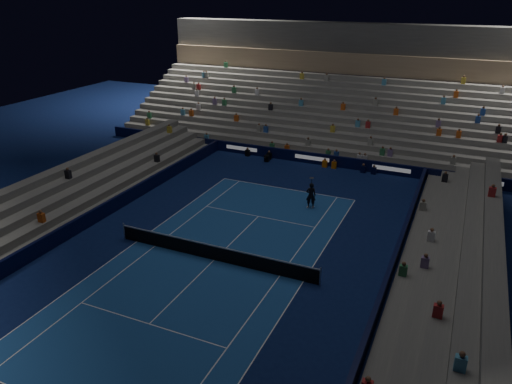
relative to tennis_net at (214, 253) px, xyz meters
name	(u,v)px	position (x,y,z in m)	size (l,w,h in m)	color
ground	(214,260)	(0.00, 0.00, -0.50)	(90.00, 90.00, 0.00)	#0B1746
court_surface	(214,260)	(0.00, 0.00, -0.50)	(10.97, 23.77, 0.01)	navy
sponsor_barrier_far	(312,158)	(0.00, 18.50, 0.00)	(44.00, 0.25, 1.00)	black
sponsor_barrier_east	(383,292)	(9.70, 0.00, 0.00)	(0.25, 37.00, 1.00)	black
sponsor_barrier_west	(83,222)	(-9.70, 0.00, 0.00)	(0.25, 37.00, 1.00)	black
grandstand_main	(341,105)	(0.00, 27.90, 2.87)	(44.00, 15.20, 11.20)	gray
grandstand_east	(458,302)	(13.17, 0.00, 0.41)	(5.00, 37.00, 2.50)	#61615D
grandstand_west	(43,207)	(-13.17, 0.00, 0.41)	(5.00, 37.00, 2.50)	slate
tennis_net	(214,253)	(0.00, 0.00, 0.00)	(12.90, 0.10, 1.10)	#B2B2B7
tennis_player	(311,195)	(2.84, 9.27, 0.46)	(0.70, 0.46, 1.92)	black
broadcast_camera	(267,158)	(-3.97, 17.35, -0.21)	(0.48, 0.90, 0.56)	black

